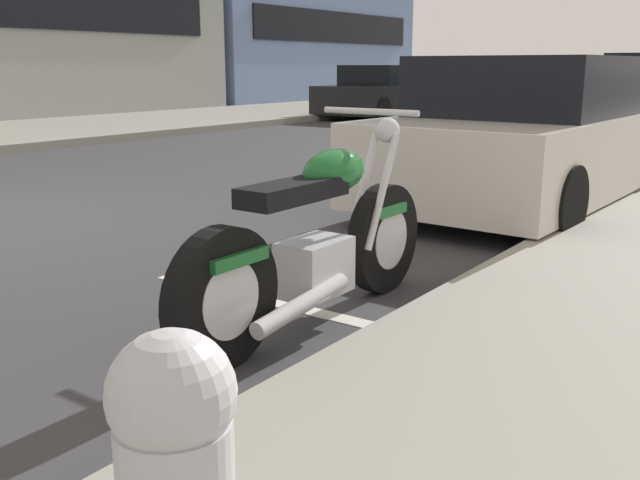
% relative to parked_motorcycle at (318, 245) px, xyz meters
% --- Properties ---
extents(sidewalk_far_curb, '(120.00, 5.00, 0.14)m').
position_rel_parked_motorcycle_xyz_m(sidewalk_far_curb, '(12.12, 11.01, -0.37)').
color(sidewalk_far_curb, gray).
rests_on(sidewalk_far_curb, ground).
extents(parking_stall_stripe, '(0.12, 2.20, 0.01)m').
position_rel_parked_motorcycle_xyz_m(parking_stall_stripe, '(0.12, 0.25, -0.44)').
color(parking_stall_stripe, silver).
rests_on(parking_stall_stripe, ground).
extents(parked_motorcycle, '(2.11, 0.62, 1.13)m').
position_rel_parked_motorcycle_xyz_m(parked_motorcycle, '(0.00, 0.00, 0.00)').
color(parked_motorcycle, black).
rests_on(parked_motorcycle, ground).
extents(parked_car_near_corner, '(4.17, 2.01, 1.45)m').
position_rel_parked_motorcycle_xyz_m(parked_car_near_corner, '(4.00, 0.32, 0.23)').
color(parked_car_near_corner, beige).
rests_on(parked_car_near_corner, ground).
extents(car_opposite_curb, '(4.46, 1.96, 1.37)m').
position_rel_parked_motorcycle_xyz_m(car_opposite_curb, '(13.98, 7.81, 0.22)').
color(car_opposite_curb, black).
rests_on(car_opposite_curb, ground).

